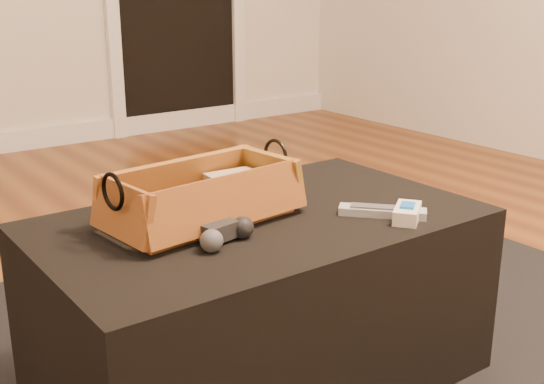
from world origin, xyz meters
TOP-DOWN VIEW (x-y plane):
  - floor at (0.00, 0.00)m, footprint 5.00×5.50m
  - ottoman at (-0.02, -0.05)m, footprint 1.00×0.60m
  - tv_remote at (-0.16, -0.02)m, footprint 0.24×0.10m
  - cloth_bundle at (-0.02, 0.04)m, footprint 0.13×0.09m
  - wicker_basket at (-0.14, -0.00)m, footprint 0.46×0.28m
  - game_controller at (-0.17, -0.14)m, footprint 0.15×0.10m
  - silver_remote at (0.21, -0.21)m, footprint 0.17×0.18m
  - cream_gadget at (0.24, -0.26)m, footprint 0.11×0.10m

SIDE VIEW (x-z plane):
  - floor at x=0.00m, z-range -0.01..0.00m
  - ottoman at x=-0.02m, z-range 0.01..0.43m
  - silver_remote at x=0.21m, z-range 0.43..0.45m
  - cream_gadget at x=0.24m, z-range 0.43..0.47m
  - game_controller at x=-0.17m, z-range 0.43..0.48m
  - tv_remote at x=-0.16m, z-range 0.45..0.47m
  - cloth_bundle at x=-0.02m, z-range 0.45..0.51m
  - wicker_basket at x=-0.14m, z-range 0.41..0.56m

